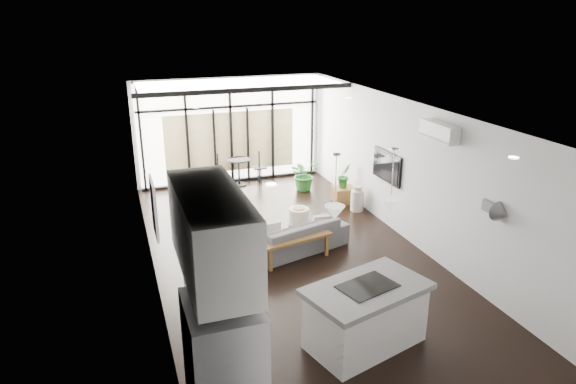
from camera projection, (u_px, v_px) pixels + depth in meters
floor at (293, 260)px, 9.64m from camera, size 5.00×10.00×0.00m
ceiling at (294, 112)px, 8.69m from camera, size 5.00×10.00×0.00m
wall_left at (150, 206)px, 8.39m from camera, size 0.02×10.00×2.80m
wall_right at (415, 175)px, 9.94m from camera, size 0.02×10.00×2.80m
wall_back at (230, 130)px, 13.61m from camera, size 5.00×0.02×2.80m
wall_front at (477, 360)px, 4.72m from camera, size 5.00×0.02×2.80m
glazing at (231, 131)px, 13.50m from camera, size 5.00×0.20×2.80m
skylight at (237, 83)px, 12.26m from camera, size 4.70×1.90×0.06m
neighbour_building at (231, 142)px, 13.67m from camera, size 3.50×0.02×1.60m
island at (366, 316)px, 7.07m from camera, size 1.88×1.41×0.91m
cooktop at (367, 286)px, 6.91m from camera, size 0.88×0.70×0.01m
fridge at (225, 382)px, 5.16m from camera, size 0.70×0.88×1.81m
appliance_column at (218, 311)px, 5.79m from camera, size 0.63×0.66×2.45m
upper_cabinets at (212, 233)px, 5.08m from camera, size 0.62×1.75×0.86m
pendant_left at (335, 212)px, 6.48m from camera, size 0.26×0.26×0.18m
pendant_right at (390, 205)px, 6.72m from camera, size 0.26×0.26×0.18m
sofa at (295, 231)px, 9.90m from camera, size 2.18×1.15×0.82m
console_bench at (296, 249)px, 9.55m from camera, size 1.47×0.63×0.46m
pouf at (299, 216)px, 11.19m from camera, size 0.47×0.47×0.36m
crate at (344, 195)px, 12.46m from camera, size 0.55×0.55×0.37m
plant_tall at (304, 178)px, 13.24m from camera, size 0.96×1.02×0.67m
plant_crate at (344, 182)px, 12.35m from camera, size 0.45×0.66×0.27m
milk_can at (357, 198)px, 11.89m from camera, size 0.32×0.32×0.61m
bistro_set at (239, 171)px, 13.60m from camera, size 1.66×0.80×0.77m
tv at (387, 166)px, 10.85m from camera, size 0.05×1.10×0.65m
ac_unit at (439, 132)px, 8.83m from camera, size 0.22×0.90×0.30m
framed_art at (154, 208)px, 7.91m from camera, size 0.04×0.70×0.90m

